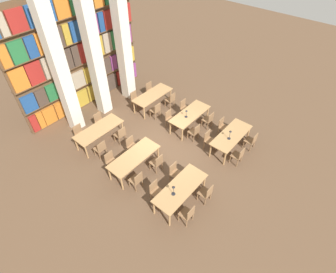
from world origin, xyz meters
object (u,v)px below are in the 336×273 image
(chair_5, at_px, (209,140))
(reading_table_2, at_px, (134,158))
(chair_2, at_px, (206,193))
(chair_10, at_px, (157,162))
(reading_table_4, at_px, (99,130))
(chair_22, at_px, (171,100))
(chair_9, at_px, (111,161))
(pillar_right, at_px, (123,43))
(chair_6, at_px, (251,141))
(chair_13, at_px, (170,118))
(chair_21, at_px, (135,99))
(chair_1, at_px, (156,191))
(chair_4, at_px, (238,155))
(chair_8, at_px, (137,180))
(chair_19, at_px, (100,121))
(chair_7, at_px, (223,126))
(reading_table_5, at_px, (153,96))
(chair_16, at_px, (100,148))
(chair_0, at_px, (188,214))
(chair_14, at_px, (209,119))
(desk_lamp_2, at_px, (186,112))
(chair_3, at_px, (175,172))
(chair_11, at_px, (132,146))
(chair_17, at_px, (80,133))
(reading_table_1, at_px, (231,136))
(reading_table_0, at_px, (181,189))
(pillar_left, at_px, (60,70))
(desk_lamp_1, at_px, (230,133))
(chair_12, at_px, (195,132))
(reading_table_3, at_px, (190,115))
(pillar_center, at_px, (94,56))
(chair_23, at_px, (151,90))
(desk_lamp_0, at_px, (174,189))

(chair_5, distance_m, reading_table_2, 3.37)
(reading_table_2, bearing_deg, chair_2, -78.54)
(chair_10, relative_size, reading_table_4, 0.39)
(reading_table_4, bearing_deg, chair_22, -10.24)
(chair_9, height_order, chair_22, same)
(pillar_right, bearing_deg, chair_6, -85.09)
(chair_13, bearing_deg, chair_9, -1.10)
(chair_5, distance_m, chair_21, 4.60)
(chair_1, xyz_separation_m, chair_4, (3.45, -1.40, 0.00))
(chair_8, distance_m, chair_19, 3.98)
(chair_7, relative_size, reading_table_5, 0.39)
(chair_16, distance_m, reading_table_5, 4.07)
(chair_1, bearing_deg, chair_2, 127.47)
(chair_0, relative_size, chair_14, 1.00)
(desk_lamp_2, xyz_separation_m, chair_19, (-2.55, 3.12, -0.57))
(pillar_right, distance_m, chair_3, 6.84)
(reading_table_5, bearing_deg, chair_11, -152.22)
(pillar_right, xyz_separation_m, chair_7, (0.61, -5.63, -2.54))
(chair_5, relative_size, chair_17, 1.00)
(chair_5, xyz_separation_m, chair_17, (-3.39, 4.61, 0.00))
(reading_table_1, relative_size, reading_table_2, 1.00)
(chair_9, distance_m, chair_22, 4.84)
(chair_7, bearing_deg, reading_table_0, 10.36)
(pillar_left, height_order, chair_2, pillar_left)
(desk_lamp_1, relative_size, chair_12, 0.54)
(chair_4, xyz_separation_m, reading_table_3, (0.60, 2.93, 0.23))
(chair_16, bearing_deg, reading_table_2, -75.30)
(pillar_right, bearing_deg, reading_table_5, -87.53)
(pillar_center, relative_size, chair_14, 6.97)
(chair_12, bearing_deg, chair_0, -147.08)
(chair_7, height_order, chair_19, same)
(chair_6, relative_size, chair_13, 1.00)
(reading_table_3, distance_m, chair_23, 3.17)
(chair_8, relative_size, chair_17, 1.00)
(chair_17, bearing_deg, chair_3, 102.60)
(chair_1, bearing_deg, chair_9, -87.29)
(chair_17, bearing_deg, chair_22, 162.51)
(chair_6, bearing_deg, desk_lamp_2, 106.41)
(reading_table_0, distance_m, reading_table_1, 3.54)
(reading_table_2, height_order, chair_17, chair_17)
(chair_7, height_order, reading_table_4, chair_7)
(chair_7, height_order, chair_9, same)
(desk_lamp_2, relative_size, chair_16, 0.47)
(pillar_right, height_order, chair_12, pillar_right)
(chair_0, bearing_deg, chair_16, 89.25)
(reading_table_0, xyz_separation_m, reading_table_5, (3.56, 4.63, 0.00))
(reading_table_2, bearing_deg, desk_lamp_0, -98.59)
(pillar_center, height_order, chair_13, pillar_center)
(chair_1, height_order, chair_9, same)
(chair_9, distance_m, desk_lamp_2, 3.97)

